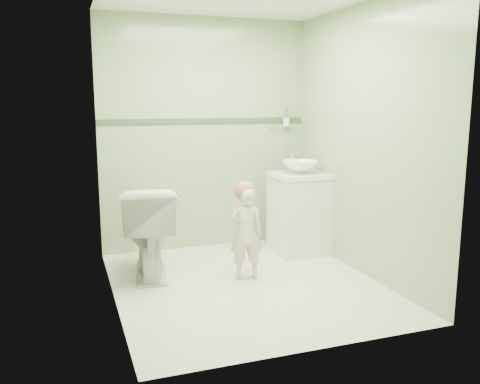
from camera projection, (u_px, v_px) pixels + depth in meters
name	position (u px, v px, depth m)	size (l,w,h in m)	color
ground	(246.00, 284.00, 4.36)	(2.50, 2.50, 0.00)	silver
room_shell	(246.00, 145.00, 4.15)	(2.50, 2.54, 2.40)	#8CAC7A
trim_stripe	(205.00, 121.00, 5.27)	(2.20, 0.02, 0.05)	#314F32
vanity	(299.00, 214.00, 5.22)	(0.52, 0.50, 0.80)	white
counter	(300.00, 175.00, 5.14)	(0.54, 0.52, 0.04)	white
basin	(300.00, 167.00, 5.13)	(0.37, 0.37, 0.13)	white
faucet	(292.00, 157.00, 5.29)	(0.03, 0.13, 0.18)	silver
cup_holder	(286.00, 122.00, 5.52)	(0.26, 0.07, 0.21)	silver
toilet	(149.00, 231.00, 4.52)	(0.46, 0.81, 0.83)	white
toddler	(246.00, 234.00, 4.44)	(0.30, 0.20, 0.82)	beige
hair_cap	(245.00, 191.00, 4.39)	(0.18, 0.18, 0.18)	#A7673D
teal_toothbrush	(257.00, 208.00, 4.29)	(0.11, 0.14, 0.08)	#0B8E8B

